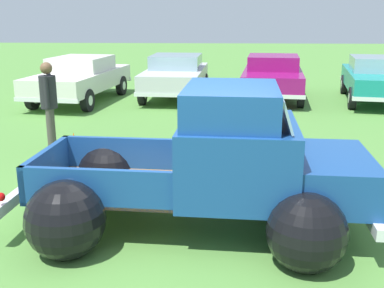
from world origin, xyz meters
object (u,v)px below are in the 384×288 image
object	(u,v)px
vintage_pickup_truck	(217,174)
show_car_2	(273,75)
show_car_1	(176,74)
spectator_0	(49,100)
show_car_0	(80,77)
show_car_3	(376,77)
lane_cone_0	(74,149)

from	to	relation	value
vintage_pickup_truck	show_car_2	world-z (taller)	vintage_pickup_truck
show_car_1	spectator_0	world-z (taller)	spectator_0
show_car_0	show_car_2	distance (m)	6.33
show_car_3	lane_cone_0	size ratio (longest dim) A/B	7.66
spectator_0	lane_cone_0	distance (m)	1.46
show_car_1	lane_cone_0	distance (m)	7.65
show_car_0	lane_cone_0	world-z (taller)	show_car_0
vintage_pickup_truck	spectator_0	xyz separation A→B (m)	(-3.47, 3.62, 0.30)
lane_cone_0	show_car_0	bearing A→B (deg)	104.41
lane_cone_0	show_car_3	bearing A→B (deg)	42.12
spectator_0	show_car_3	bearing A→B (deg)	24.86
spectator_0	lane_cone_0	xyz separation A→B (m)	(0.77, -0.98, -0.75)
show_car_2	lane_cone_0	bearing A→B (deg)	-24.74
spectator_0	show_car_0	bearing A→B (deg)	88.92
vintage_pickup_truck	show_car_1	world-z (taller)	vintage_pickup_truck
vintage_pickup_truck	lane_cone_0	distance (m)	3.80
vintage_pickup_truck	show_car_1	size ratio (longest dim) A/B	1.06
vintage_pickup_truck	lane_cone_0	size ratio (longest dim) A/B	7.51
vintage_pickup_truck	show_car_0	xyz separation A→B (m)	(-4.40, 9.28, 0.03)
vintage_pickup_truck	show_car_2	distance (m)	10.27
show_car_0	show_car_3	distance (m)	9.55
lane_cone_0	show_car_1	bearing A→B (deg)	80.03
show_car_0	spectator_0	bearing A→B (deg)	17.57
show_car_2	show_car_1	bearing A→B (deg)	-84.35
show_car_1	lane_cone_0	world-z (taller)	show_car_1
show_car_1	spectator_0	size ratio (longest dim) A/B	2.42
spectator_0	vintage_pickup_truck	bearing A→B (deg)	-56.72
show_car_1	show_car_2	xyz separation A→B (m)	(3.25, -0.06, 0.00)
show_car_2	show_car_3	bearing A→B (deg)	90.28
show_car_2	lane_cone_0	world-z (taller)	show_car_2
show_car_1	show_car_3	xyz separation A→B (m)	(6.51, -0.44, -0.00)
show_car_0	show_car_3	bearing A→B (deg)	100.82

